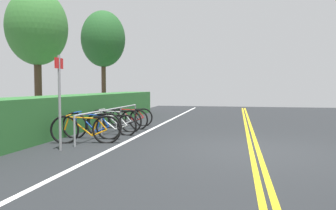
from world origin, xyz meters
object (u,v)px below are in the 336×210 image
sign_post_near (59,93)px  tree_mid (37,28)px  bicycle_2 (111,124)px  bicycle_3 (115,121)px  bicycle_5 (131,117)px  bicycle_1 (92,126)px  tree_far_right (103,39)px  bike_rack (112,114)px  bicycle_4 (125,119)px  bicycle_0 (86,129)px

sign_post_near → tree_mid: 5.73m
bicycle_2 → bicycle_3: 0.68m
bicycle_5 → bicycle_1: bearing=178.2°
tree_far_right → bicycle_1: bearing=-159.6°
bike_rack → bicycle_4: (1.11, -0.05, -0.25)m
bicycle_2 → sign_post_near: bearing=175.7°
bicycle_2 → tree_mid: size_ratio=0.35×
bicycle_2 → bike_rack: bearing=16.4°
bike_rack → bicycle_1: bearing=173.4°
bicycle_2 → bicycle_3: bearing=10.9°
bike_rack → bicycle_2: (-0.32, -0.09, -0.27)m
bicycle_3 → bicycle_4: (0.77, -0.08, -0.01)m
bike_rack → tree_mid: bearing=70.1°
tree_far_right → bicycle_4: bearing=-151.0°
bicycle_3 → tree_mid: bearing=75.4°
bicycle_0 → bicycle_3: (2.27, 0.07, -0.00)m
bicycle_2 → tree_far_right: (7.13, 3.20, 3.63)m
bicycle_3 → tree_far_right: size_ratio=0.34×
bicycle_5 → tree_far_right: bearing=32.5°
bicycle_0 → bicycle_3: bearing=1.9°
sign_post_near → bicycle_5: bearing=-0.7°
tree_mid → sign_post_near: bearing=-142.1°
bike_rack → bicycle_4: size_ratio=2.86×
bicycle_3 → tree_far_right: tree_far_right is taller
tree_mid → bike_rack: bearing=-109.9°
bike_rack → bicycle_3: 0.42m
bicycle_1 → sign_post_near: (-1.75, -0.04, 0.94)m
sign_post_near → bicycle_4: bearing=-2.1°
bicycle_2 → tree_mid: tree_mid is taller
bicycle_5 → tree_far_right: size_ratio=0.31×
bicycle_1 → sign_post_near: sign_post_near is taller
bicycle_4 → bicycle_5: (0.89, 0.09, -0.01)m
bicycle_1 → bicycle_2: bicycle_1 is taller
bicycle_3 → tree_far_right: (6.46, 3.07, 3.59)m
bicycle_3 → tree_mid: 4.70m
bicycle_3 → sign_post_near: 3.42m
bicycle_3 → bicycle_5: size_ratio=1.10×
bicycle_0 → tree_mid: (3.13, 3.38, 3.23)m
bike_rack → bicycle_5: bike_rack is taller
bicycle_4 → bike_rack: bearing=177.6°
bicycle_5 → sign_post_near: 5.04m
tree_mid → tree_far_right: (5.60, -0.23, 0.35)m
bicycle_1 → bicycle_3: 1.54m
bicycle_1 → tree_mid: (2.39, 3.20, 3.22)m
sign_post_near → tree_far_right: (9.75, 3.00, 2.63)m
bicycle_1 → bicycle_3: size_ratio=0.98×
bicycle_5 → sign_post_near: size_ratio=0.77×
tree_mid → bicycle_5: bearing=-76.4°
bicycle_4 → tree_mid: (0.10, 3.38, 3.25)m
bicycle_1 → bicycle_2: (0.87, -0.23, -0.05)m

